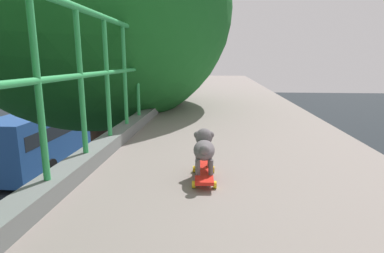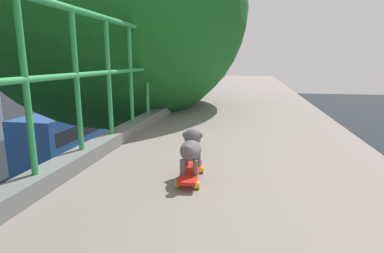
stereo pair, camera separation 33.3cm
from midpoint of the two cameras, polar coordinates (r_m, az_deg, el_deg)
The scene contains 4 objects.
city_bus at distance 20.83m, azimuth -23.88°, elevation -0.58°, with size 2.54×10.92×3.19m.
roadside_tree_mid at distance 6.65m, azimuth -19.09°, elevation 19.29°, with size 5.28×5.28×9.23m.
toy_skateboard at distance 2.41m, azimuth -1.81°, elevation -8.40°, with size 0.20×0.50×0.08m.
small_dog at distance 2.39m, azimuth -1.78°, elevation -3.74°, with size 0.18×0.39×0.30m.
Camera 1 is at (0.85, -0.00, 5.99)m, focal length 29.27 mm.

